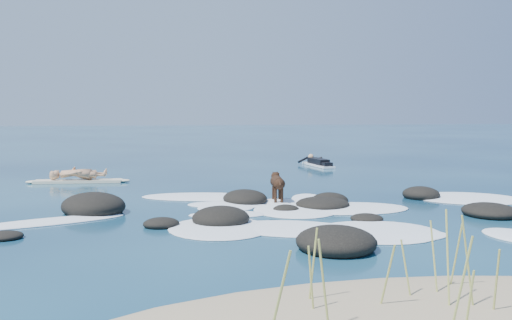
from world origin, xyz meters
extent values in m
plane|color=#0A2642|center=(0.00, 0.00, 0.00)|extent=(160.00, 160.00, 0.00)
cylinder|color=#A8B055|center=(0.24, -7.23, 0.62)|extent=(0.04, 0.27, 0.98)
cylinder|color=#A8B055|center=(0.14, -7.74, 0.74)|extent=(0.11, 0.32, 1.20)
cylinder|color=#A8B055|center=(-2.08, -8.87, 0.71)|extent=(0.25, 0.19, 1.15)
cylinder|color=#A8B055|center=(0.30, -7.89, 0.72)|extent=(0.23, 0.04, 1.19)
cylinder|color=#A8B055|center=(-0.57, -7.69, 0.56)|extent=(0.13, 0.22, 0.87)
cylinder|color=#A8B055|center=(-1.30, -7.27, 0.62)|extent=(0.11, 0.11, 0.99)
cylinder|color=#A8B055|center=(0.63, -7.05, 0.60)|extent=(0.08, 0.20, 0.94)
cylinder|color=#A8B055|center=(-1.42, -7.64, 0.55)|extent=(0.12, 0.07, 0.87)
cylinder|color=#A8B055|center=(-0.38, -8.88, 0.73)|extent=(0.22, 0.12, 1.21)
cylinder|color=#A8B055|center=(-0.18, -7.37, 0.53)|extent=(0.14, 0.14, 0.81)
cylinder|color=#A8B055|center=(-1.45, -8.24, 0.66)|extent=(0.18, 0.07, 1.08)
cylinder|color=#A8B055|center=(-0.16, -8.69, 0.54)|extent=(0.09, 0.10, 0.83)
cylinder|color=#A8B055|center=(0.51, -8.10, 0.56)|extent=(0.07, 0.17, 0.87)
ellipsoid|color=black|center=(1.05, 0.19, 0.09)|extent=(1.62, 1.60, 0.36)
ellipsoid|color=black|center=(1.36, 0.56, 0.11)|extent=(1.02, 0.94, 0.44)
ellipsoid|color=black|center=(-4.58, 0.46, 0.16)|extent=(2.11, 2.22, 0.65)
ellipsoid|color=black|center=(0.02, -0.18, 0.06)|extent=(0.75, 0.70, 0.22)
ellipsoid|color=black|center=(-5.98, -2.11, 0.05)|extent=(0.81, 0.75, 0.19)
ellipsoid|color=black|center=(4.23, 1.23, 0.11)|extent=(1.19, 1.25, 0.44)
ellipsoid|color=black|center=(-0.76, 1.30, 0.12)|extent=(1.23, 1.47, 0.46)
ellipsoid|color=black|center=(-1.90, -1.31, 0.04)|extent=(0.56, 0.53, 0.15)
ellipsoid|color=black|center=(1.53, -1.63, 0.05)|extent=(0.91, 0.87, 0.21)
ellipsoid|color=black|center=(-1.72, -1.43, 0.13)|extent=(1.40, 1.41, 0.52)
ellipsoid|color=black|center=(-2.99, -1.50, 0.07)|extent=(0.86, 0.78, 0.26)
ellipsoid|color=black|center=(0.04, -4.02, 0.14)|extent=(1.57, 1.68, 0.54)
ellipsoid|color=black|center=(4.61, -1.51, 0.10)|extent=(1.41, 1.55, 0.38)
ellipsoid|color=white|center=(-1.77, 2.45, 0.01)|extent=(3.78, 2.24, 0.12)
ellipsoid|color=white|center=(1.61, -0.08, 0.01)|extent=(3.25, 2.04, 0.12)
ellipsoid|color=white|center=(1.08, 1.42, 0.01)|extent=(1.30, 2.29, 0.12)
ellipsoid|color=white|center=(1.29, -2.82, 0.01)|extent=(2.87, 2.59, 0.12)
ellipsoid|color=white|center=(-1.44, -0.43, 0.01)|extent=(1.91, 0.99, 0.12)
ellipsoid|color=white|center=(-5.50, -0.64, 0.01)|extent=(3.65, 2.11, 0.12)
ellipsoid|color=white|center=(-1.80, -1.90, 0.01)|extent=(2.21, 2.46, 0.12)
ellipsoid|color=white|center=(-0.31, -2.22, 0.01)|extent=(3.25, 2.62, 0.12)
ellipsoid|color=white|center=(0.28, -0.10, 0.01)|extent=(2.23, 2.45, 0.12)
ellipsoid|color=white|center=(5.46, 0.91, 0.01)|extent=(3.68, 3.29, 0.12)
ellipsoid|color=white|center=(-1.29, 0.96, 0.01)|extent=(2.26, 1.52, 0.12)
ellipsoid|color=white|center=(-1.37, 0.53, 0.01)|extent=(1.48, 1.27, 0.12)
ellipsoid|color=white|center=(1.65, -3.28, 0.01)|extent=(2.01, 1.24, 0.12)
ellipsoid|color=white|center=(0.09, 1.22, 0.01)|extent=(1.10, 0.90, 0.12)
cube|color=beige|center=(-5.70, 6.43, 0.05)|extent=(2.91, 0.74, 0.10)
ellipsoid|color=beige|center=(-4.26, 6.36, 0.05)|extent=(0.59, 0.36, 0.10)
ellipsoid|color=beige|center=(-7.14, 6.50, 0.05)|extent=(0.59, 0.36, 0.10)
imported|color=tan|center=(-5.70, 6.43, 1.04)|extent=(0.48, 0.71, 1.87)
cube|color=white|center=(3.95, 10.52, 0.06)|extent=(0.84, 2.49, 0.09)
ellipsoid|color=white|center=(3.81, 11.73, 0.06)|extent=(0.35, 0.56, 0.09)
cube|color=black|center=(3.95, 10.52, 0.22)|extent=(0.62, 1.54, 0.24)
sphere|color=tan|center=(3.85, 11.38, 0.35)|extent=(0.28, 0.28, 0.25)
cylinder|color=black|center=(3.52, 11.51, 0.21)|extent=(0.58, 0.39, 0.28)
cylinder|color=black|center=(4.14, 11.58, 0.21)|extent=(0.62, 0.27, 0.28)
cube|color=black|center=(4.05, 9.70, 0.18)|extent=(0.45, 0.65, 0.16)
cylinder|color=black|center=(0.09, 1.12, 0.55)|extent=(0.36, 0.67, 0.31)
sphere|color=black|center=(0.12, 1.41, 0.55)|extent=(0.35, 0.35, 0.33)
sphere|color=black|center=(0.07, 0.83, 0.55)|extent=(0.32, 0.32, 0.30)
sphere|color=black|center=(0.13, 1.60, 0.66)|extent=(0.25, 0.25, 0.23)
cone|color=black|center=(0.14, 1.73, 0.64)|extent=(0.13, 0.15, 0.12)
cone|color=black|center=(0.07, 1.59, 0.76)|extent=(0.11, 0.09, 0.11)
cone|color=black|center=(0.19, 1.58, 0.76)|extent=(0.11, 0.09, 0.11)
cylinder|color=black|center=(0.03, 1.35, 0.21)|extent=(0.08, 0.08, 0.42)
cylinder|color=black|center=(0.19, 1.33, 0.21)|extent=(0.08, 0.08, 0.42)
cylinder|color=black|center=(-0.01, 0.90, 0.21)|extent=(0.08, 0.08, 0.42)
cylinder|color=black|center=(0.16, 0.89, 0.21)|extent=(0.08, 0.08, 0.42)
cylinder|color=black|center=(0.06, 0.68, 0.61)|extent=(0.08, 0.31, 0.18)
camera|label=1|loc=(-3.08, -13.55, 2.46)|focal=40.00mm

